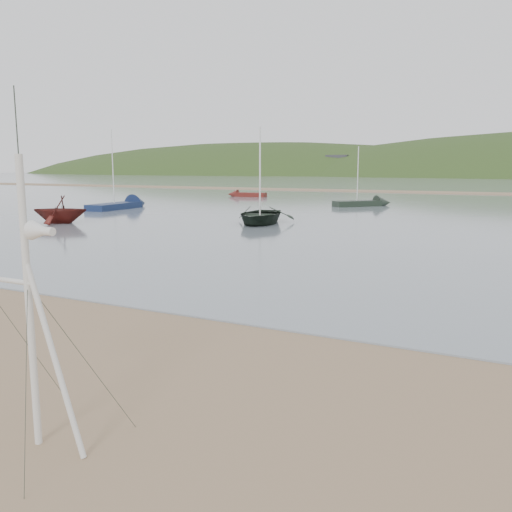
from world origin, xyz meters
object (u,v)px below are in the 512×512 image
at_px(boat_dark, 260,182).
at_px(sailboat_blue_near, 128,205).
at_px(boat_red, 59,197).
at_px(sailboat_dark_mid, 370,203).
at_px(mast_rig, 27,364).
at_px(dinghy_red_far, 243,194).

bearing_deg(boat_dark, sailboat_blue_near, 144.54).
distance_m(boat_dark, boat_red, 12.33).
relative_size(boat_red, sailboat_blue_near, 0.45).
bearing_deg(boat_dark, sailboat_dark_mid, 71.41).
height_order(mast_rig, boat_red, mast_rig).
relative_size(boat_dark, boat_red, 1.58).
height_order(boat_dark, boat_red, boat_dark).
bearing_deg(dinghy_red_far, sailboat_dark_mid, -25.39).
height_order(mast_rig, dinghy_red_far, mast_rig).
distance_m(mast_rig, boat_red, 28.40).
bearing_deg(dinghy_red_far, boat_red, -82.00).
xyz_separation_m(mast_rig, boat_red, (-20.46, 19.69, 0.60)).
relative_size(sailboat_dark_mid, sailboat_blue_near, 0.78).
height_order(mast_rig, sailboat_blue_near, sailboat_blue_near).
relative_size(mast_rig, boat_dark, 0.86).
xyz_separation_m(boat_red, sailboat_blue_near, (-4.86, 12.01, -1.36)).
distance_m(mast_rig, dinghy_red_far, 57.10).
distance_m(boat_red, sailboat_dark_mid, 26.79).
distance_m(sailboat_dark_mid, sailboat_blue_near, 21.13).
distance_m(mast_rig, boat_dark, 26.80).
bearing_deg(sailboat_blue_near, boat_red, -67.97).
xyz_separation_m(boat_dark, dinghy_red_far, (-15.52, 26.32, -2.31)).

